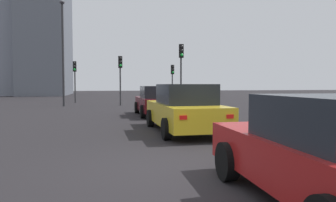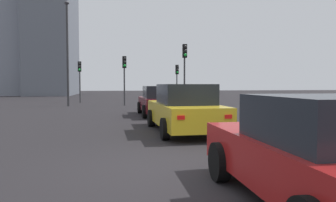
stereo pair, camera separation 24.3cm
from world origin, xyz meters
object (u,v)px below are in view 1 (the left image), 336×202
car_maroon_left_lead (157,101)px  traffic_light_far_left (120,70)px  traffic_light_far_right (75,73)px  street_lamp_kerbside (63,45)px  car_red_left_third (334,153)px  traffic_light_near_left (173,75)px  traffic_light_near_right (181,62)px  car_yellow_left_second (184,109)px

car_maroon_left_lead → traffic_light_far_left: bearing=9.9°
traffic_light_far_right → street_lamp_kerbside: size_ratio=0.47×
traffic_light_far_left → car_red_left_third: bearing=-3.9°
car_maroon_left_lead → street_lamp_kerbside: size_ratio=0.57×
traffic_light_near_left → traffic_light_far_right: (-0.99, 9.01, 0.10)m
car_red_left_third → traffic_light_near_left: size_ratio=1.19×
car_maroon_left_lead → traffic_light_near_right: (4.46, -2.39, 2.34)m
traffic_light_near_right → traffic_light_far_right: (8.26, 7.60, -0.45)m
traffic_light_far_right → traffic_light_near_right: bearing=46.5°
car_yellow_left_second → traffic_light_near_left: (19.54, -3.84, 1.77)m
traffic_light_near_right → traffic_light_far_left: bearing=-137.5°
car_maroon_left_lead → car_yellow_left_second: 5.83m
traffic_light_far_left → traffic_light_far_right: 5.80m
traffic_light_near_right → car_red_left_third: bearing=-9.8°
car_maroon_left_lead → car_yellow_left_second: (-5.83, 0.04, 0.03)m
street_lamp_kerbside → traffic_light_near_right: bearing=-115.0°
car_red_left_third → traffic_light_near_left: bearing=-6.4°
car_red_left_third → traffic_light_near_right: size_ratio=0.97×
car_red_left_third → street_lamp_kerbside: size_ratio=0.54×
traffic_light_near_right → traffic_light_far_left: size_ratio=1.14×
car_red_left_third → traffic_light_far_left: (20.91, 1.68, 2.02)m
car_maroon_left_lead → car_yellow_left_second: bearing=179.5°
traffic_light_near_left → traffic_light_far_left: bearing=-52.4°
traffic_light_near_right → traffic_light_far_left: traffic_light_near_right is taller
car_red_left_third → traffic_light_near_right: bearing=-5.9°
car_red_left_third → traffic_light_far_right: 25.98m
car_red_left_third → street_lamp_kerbside: street_lamp_kerbside is taller
car_yellow_left_second → traffic_light_near_right: size_ratio=1.13×
car_maroon_left_lead → car_red_left_third: size_ratio=1.06×
traffic_light_near_left → traffic_light_near_right: size_ratio=0.82×
car_yellow_left_second → traffic_light_near_left: bearing=-11.8°
traffic_light_near_left → traffic_light_far_left: traffic_light_far_left is taller
traffic_light_near_left → traffic_light_near_right: traffic_light_near_right is taller
traffic_light_near_right → traffic_light_far_left: (3.84, 3.85, -0.36)m
car_yellow_left_second → street_lamp_kerbside: street_lamp_kerbside is taller
car_red_left_third → traffic_light_near_right: traffic_light_near_right is taller
car_red_left_third → traffic_light_far_left: bearing=6.0°
traffic_light_far_right → street_lamp_kerbside: 4.92m
traffic_light_far_left → traffic_light_far_right: traffic_light_far_left is taller
car_yellow_left_second → traffic_light_near_right: bearing=-14.0°
car_red_left_third → traffic_light_near_right: 17.37m
car_red_left_third → traffic_light_near_right: (17.07, -2.17, 2.37)m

